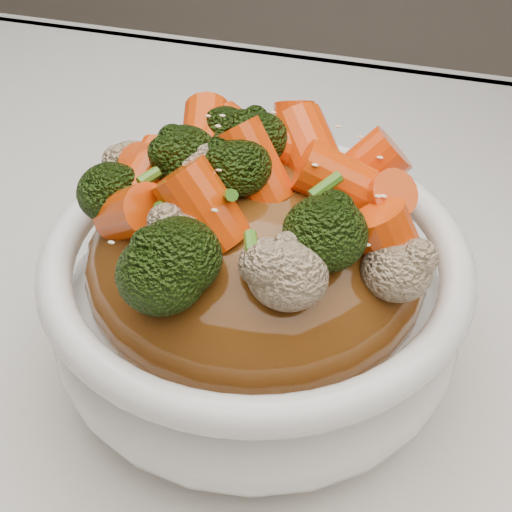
% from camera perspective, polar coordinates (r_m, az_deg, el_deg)
% --- Properties ---
extents(tablecloth, '(1.20, 0.80, 0.04)m').
position_cam_1_polar(tablecloth, '(0.47, 1.12, -7.86)').
color(tablecloth, silver).
rests_on(tablecloth, dining_table).
extents(bowl, '(0.30, 0.30, 0.09)m').
position_cam_1_polar(bowl, '(0.41, 0.00, -3.69)').
color(bowl, white).
rests_on(bowl, tablecloth).
extents(sauce_base, '(0.24, 0.24, 0.10)m').
position_cam_1_polar(sauce_base, '(0.39, 0.00, -0.36)').
color(sauce_base, '#5E3210').
rests_on(sauce_base, bowl).
extents(carrots, '(0.24, 0.24, 0.05)m').
position_cam_1_polar(carrots, '(0.35, 0.00, 7.96)').
color(carrots, '#E04207').
rests_on(carrots, sauce_base).
extents(broccoli, '(0.24, 0.24, 0.05)m').
position_cam_1_polar(broccoli, '(0.35, 0.00, 7.81)').
color(broccoli, black).
rests_on(broccoli, sauce_base).
extents(cauliflower, '(0.24, 0.24, 0.04)m').
position_cam_1_polar(cauliflower, '(0.35, 0.00, 7.51)').
color(cauliflower, tan).
rests_on(cauliflower, sauce_base).
extents(scallions, '(0.18, 0.18, 0.02)m').
position_cam_1_polar(scallions, '(0.35, 0.00, 8.10)').
color(scallions, '#3C751B').
rests_on(scallions, sauce_base).
extents(sesame_seeds, '(0.21, 0.21, 0.01)m').
position_cam_1_polar(sesame_seeds, '(0.35, 0.00, 8.10)').
color(sesame_seeds, beige).
rests_on(sesame_seeds, sauce_base).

